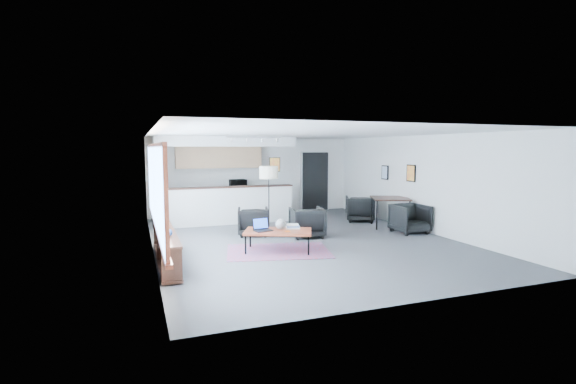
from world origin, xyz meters
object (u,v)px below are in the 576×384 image
object	(u,v)px
armchair_left	(253,220)
microwave	(238,183)
ceramic_pot	(281,224)
dining_chair_near	(410,220)
dining_chair_far	(360,209)
coffee_table	(278,232)
floor_lamp	(269,175)
armchair_right	(307,221)
dining_table	(390,200)
laptop	(262,227)
book_stack	(293,226)

from	to	relation	value
armchair_left	microwave	size ratio (longest dim) A/B	1.55
ceramic_pot	dining_chair_near	bearing A→B (deg)	9.22
armchair_left	dining_chair_far	bearing A→B (deg)	-151.69
coffee_table	microwave	world-z (taller)	microwave
ceramic_pot	floor_lamp	size ratio (longest dim) A/B	0.14
ceramic_pot	floor_lamp	world-z (taller)	floor_lamp
armchair_right	dining_chair_far	xyz separation A→B (m)	(2.43, 1.57, -0.05)
armchair_right	dining_table	bearing A→B (deg)	-161.64
ceramic_pot	microwave	distance (m)	5.05
coffee_table	floor_lamp	size ratio (longest dim) A/B	0.92
coffee_table	microwave	bearing A→B (deg)	110.01
laptop	armchair_right	distance (m)	1.85
ceramic_pot	dining_chair_far	size ratio (longest dim) A/B	0.33
coffee_table	armchair_right	size ratio (longest dim) A/B	1.96
dining_table	microwave	world-z (taller)	microwave
laptop	microwave	xyz separation A→B (m)	(0.66, 4.96, 0.56)
coffee_table	ceramic_pot	size ratio (longest dim) A/B	6.69
dining_chair_far	microwave	bearing A→B (deg)	-10.43
laptop	dining_chair_near	distance (m)	4.31
coffee_table	book_stack	bearing A→B (deg)	37.55
dining_table	dining_chair_near	bearing A→B (deg)	-90.00
ceramic_pot	microwave	bearing A→B (deg)	87.23
microwave	floor_lamp	bearing A→B (deg)	-95.92
book_stack	armchair_right	distance (m)	1.34
armchair_right	dining_chair_near	bearing A→B (deg)	179.23
armchair_left	floor_lamp	xyz separation A→B (m)	(0.56, 0.40, 1.14)
armchair_left	dining_chair_near	world-z (taller)	armchair_left
armchair_left	microwave	world-z (taller)	microwave
ceramic_pot	dining_chair_near	world-z (taller)	dining_chair_near
dining_chair_near	book_stack	bearing A→B (deg)	-171.18
ceramic_pot	dining_table	distance (m)	4.16
book_stack	microwave	xyz separation A→B (m)	(-0.06, 4.97, 0.59)
ceramic_pot	floor_lamp	distance (m)	2.43
dining_chair_near	dining_chair_far	distance (m)	2.09
ceramic_pot	book_stack	world-z (taller)	ceramic_pot
floor_lamp	dining_table	bearing A→B (deg)	-10.70
coffee_table	dining_table	xyz separation A→B (m)	(3.93, 1.60, 0.34)
laptop	dining_table	xyz separation A→B (m)	(4.27, 1.50, 0.23)
armchair_left	laptop	bearing A→B (deg)	95.37
ceramic_pot	book_stack	xyz separation A→B (m)	(0.30, 0.05, -0.08)
coffee_table	laptop	size ratio (longest dim) A/B	3.94
laptop	dining_chair_near	xyz separation A→B (m)	(4.27, 0.57, -0.19)
dining_chair_near	dining_chair_far	world-z (taller)	dining_chair_far
laptop	microwave	bearing A→B (deg)	73.04
ceramic_pot	dining_chair_far	distance (m)	4.44
dining_table	floor_lamp	bearing A→B (deg)	169.30
laptop	floor_lamp	world-z (taller)	floor_lamp
coffee_table	ceramic_pot	xyz separation A→B (m)	(0.08, 0.04, 0.16)
floor_lamp	coffee_table	bearing A→B (deg)	-102.62
armchair_right	dining_chair_near	distance (m)	2.80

